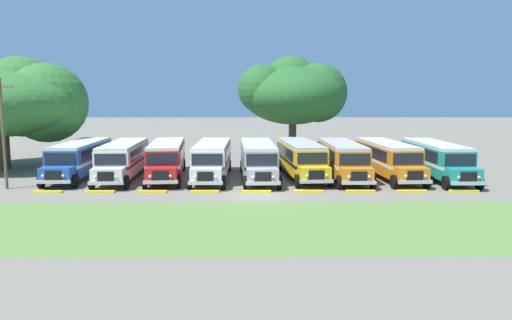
# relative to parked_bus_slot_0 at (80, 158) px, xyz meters

# --- Properties ---
(ground_plane) EXTENTS (220.00, 220.00, 0.00)m
(ground_plane) POSITION_rel_parked_bus_slot_0_xyz_m (14.28, -7.31, -1.58)
(ground_plane) COLOR slate
(foreground_grass_strip) EXTENTS (80.00, 10.27, 0.01)m
(foreground_grass_strip) POSITION_rel_parked_bus_slot_0_xyz_m (14.28, -14.78, -1.58)
(foreground_grass_strip) COLOR olive
(foreground_grass_strip) RESTS_ON ground_plane
(parked_bus_slot_0) EXTENTS (2.83, 10.86, 2.82)m
(parked_bus_slot_0) POSITION_rel_parked_bus_slot_0_xyz_m (0.00, 0.00, 0.00)
(parked_bus_slot_0) COLOR #23519E
(parked_bus_slot_0) RESTS_ON ground_plane
(parked_bus_slot_1) EXTENTS (3.11, 10.90, 2.82)m
(parked_bus_slot_1) POSITION_rel_parked_bus_slot_0_xyz_m (3.63, -0.50, 0.00)
(parked_bus_slot_1) COLOR silver
(parked_bus_slot_1) RESTS_ON ground_plane
(parked_bus_slot_2) EXTENTS (3.57, 10.97, 2.82)m
(parked_bus_slot_2) POSITION_rel_parked_bus_slot_0_xyz_m (7.05, -0.21, 0.00)
(parked_bus_slot_2) COLOR red
(parked_bus_slot_2) RESTS_ON ground_plane
(parked_bus_slot_3) EXTENTS (2.72, 10.84, 2.82)m
(parked_bus_slot_3) POSITION_rel_parked_bus_slot_0_xyz_m (10.77, -0.54, 0.00)
(parked_bus_slot_3) COLOR silver
(parked_bus_slot_3) RESTS_ON ground_plane
(parked_bus_slot_4) EXTENTS (3.11, 10.90, 2.82)m
(parked_bus_slot_4) POSITION_rel_parked_bus_slot_0_xyz_m (14.46, -0.69, 0.00)
(parked_bus_slot_4) COLOR #9E9993
(parked_bus_slot_4) RESTS_ON ground_plane
(parked_bus_slot_5) EXTENTS (3.57, 10.97, 2.82)m
(parked_bus_slot_5) POSITION_rel_parked_bus_slot_0_xyz_m (17.94, -0.03, 0.00)
(parked_bus_slot_5) COLOR yellow
(parked_bus_slot_5) RESTS_ON ground_plane
(parked_bus_slot_6) EXTENTS (2.86, 10.86, 2.82)m
(parked_bus_slot_6) POSITION_rel_parked_bus_slot_0_xyz_m (21.23, -0.55, 0.00)
(parked_bus_slot_6) COLOR orange
(parked_bus_slot_6) RESTS_ON ground_plane
(parked_bus_slot_7) EXTENTS (3.27, 10.93, 2.82)m
(parked_bus_slot_7) POSITION_rel_parked_bus_slot_0_xyz_m (24.95, -0.32, 0.00)
(parked_bus_slot_7) COLOR orange
(parked_bus_slot_7) RESTS_ON ground_plane
(parked_bus_slot_8) EXTENTS (2.85, 10.86, 2.82)m
(parked_bus_slot_8) POSITION_rel_parked_bus_slot_0_xyz_m (28.70, -0.84, 0.00)
(parked_bus_slot_8) COLOR teal
(parked_bus_slot_8) RESTS_ON ground_plane
(curb_wheelstop_0) EXTENTS (2.00, 0.36, 0.15)m
(curb_wheelstop_0) POSITION_rel_parked_bus_slot_0_xyz_m (0.00, -6.57, -1.51)
(curb_wheelstop_0) COLOR yellow
(curb_wheelstop_0) RESTS_ON ground_plane
(curb_wheelstop_1) EXTENTS (2.00, 0.36, 0.15)m
(curb_wheelstop_1) POSITION_rel_parked_bus_slot_0_xyz_m (3.57, -6.57, -1.51)
(curb_wheelstop_1) COLOR yellow
(curb_wheelstop_1) RESTS_ON ground_plane
(curb_wheelstop_2) EXTENTS (2.00, 0.36, 0.15)m
(curb_wheelstop_2) POSITION_rel_parked_bus_slot_0_xyz_m (7.14, -6.57, -1.51)
(curb_wheelstop_2) COLOR yellow
(curb_wheelstop_2) RESTS_ON ground_plane
(curb_wheelstop_3) EXTENTS (2.00, 0.36, 0.15)m
(curb_wheelstop_3) POSITION_rel_parked_bus_slot_0_xyz_m (10.71, -6.57, -1.51)
(curb_wheelstop_3) COLOR yellow
(curb_wheelstop_3) RESTS_ON ground_plane
(curb_wheelstop_4) EXTENTS (2.00, 0.36, 0.15)m
(curb_wheelstop_4) POSITION_rel_parked_bus_slot_0_xyz_m (14.28, -6.57, -1.51)
(curb_wheelstop_4) COLOR yellow
(curb_wheelstop_4) RESTS_ON ground_plane
(curb_wheelstop_5) EXTENTS (2.00, 0.36, 0.15)m
(curb_wheelstop_5) POSITION_rel_parked_bus_slot_0_xyz_m (17.85, -6.57, -1.51)
(curb_wheelstop_5) COLOR yellow
(curb_wheelstop_5) RESTS_ON ground_plane
(curb_wheelstop_6) EXTENTS (2.00, 0.36, 0.15)m
(curb_wheelstop_6) POSITION_rel_parked_bus_slot_0_xyz_m (21.41, -6.57, -1.51)
(curb_wheelstop_6) COLOR yellow
(curb_wheelstop_6) RESTS_ON ground_plane
(curb_wheelstop_7) EXTENTS (2.00, 0.36, 0.15)m
(curb_wheelstop_7) POSITION_rel_parked_bus_slot_0_xyz_m (24.98, -6.57, -1.51)
(curb_wheelstop_7) COLOR yellow
(curb_wheelstop_7) RESTS_ON ground_plane
(curb_wheelstop_8) EXTENTS (2.00, 0.36, 0.15)m
(curb_wheelstop_8) POSITION_rel_parked_bus_slot_0_xyz_m (28.55, -6.57, -1.51)
(curb_wheelstop_8) COLOR yellow
(curb_wheelstop_8) RESTS_ON ground_plane
(broad_shade_tree) EXTENTS (11.62, 12.15, 10.89)m
(broad_shade_tree) POSITION_rel_parked_bus_slot_0_xyz_m (18.46, 12.77, 5.28)
(broad_shade_tree) COLOR brown
(broad_shade_tree) RESTS_ON ground_plane
(secondary_tree) EXTENTS (14.74, 14.61, 10.58)m
(secondary_tree) POSITION_rel_parked_bus_slot_0_xyz_m (-8.60, 5.16, 4.50)
(secondary_tree) COLOR brown
(secondary_tree) RESTS_ON ground_plane
(utility_pole) EXTENTS (1.80, 0.20, 7.80)m
(utility_pole) POSITION_rel_parked_bus_slot_0_xyz_m (-3.50, -5.07, 2.57)
(utility_pole) COLOR brown
(utility_pole) RESTS_ON ground_plane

